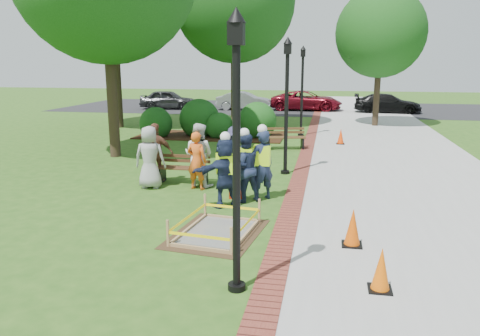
% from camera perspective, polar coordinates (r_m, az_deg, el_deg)
% --- Properties ---
extents(ground, '(100.00, 100.00, 0.00)m').
position_cam_1_polar(ground, '(10.58, -3.91, -6.60)').
color(ground, '#285116').
rests_on(ground, ground).
extents(sidewalk, '(6.00, 60.00, 0.02)m').
position_cam_1_polar(sidewalk, '(20.10, 17.60, 2.18)').
color(sidewalk, '#9E9E99').
rests_on(sidewalk, ground).
extents(brick_edging, '(0.50, 60.00, 0.03)m').
position_cam_1_polar(brick_edging, '(19.97, 8.30, 2.60)').
color(brick_edging, maroon).
rests_on(brick_edging, ground).
extents(mulch_bed, '(7.00, 3.00, 0.05)m').
position_cam_1_polar(mulch_bed, '(22.62, -3.58, 3.92)').
color(mulch_bed, '#381E0F').
rests_on(mulch_bed, ground).
extents(parking_lot, '(36.00, 12.00, 0.01)m').
position_cam_1_polar(parking_lot, '(36.90, 6.83, 7.28)').
color(parking_lot, black).
rests_on(parking_lot, ground).
extents(wet_concrete_pad, '(1.98, 2.50, 0.55)m').
position_cam_1_polar(wet_concrete_pad, '(9.80, -2.85, -6.74)').
color(wet_concrete_pad, '#47331E').
rests_on(wet_concrete_pad, ground).
extents(bench_near, '(1.53, 0.54, 0.82)m').
position_cam_1_polar(bench_near, '(13.90, -6.90, -0.80)').
color(bench_near, brown).
rests_on(bench_near, ground).
extents(bench_far, '(1.69, 0.88, 0.87)m').
position_cam_1_polar(bench_far, '(19.29, 5.55, 3.11)').
color(bench_far, '#55391D').
rests_on(bench_far, ground).
extents(cone_front, '(0.37, 0.37, 0.72)m').
position_cam_1_polar(cone_front, '(7.75, 16.82, -11.87)').
color(cone_front, black).
rests_on(cone_front, ground).
extents(cone_back, '(0.39, 0.39, 0.77)m').
position_cam_1_polar(cone_back, '(9.37, 13.57, -7.15)').
color(cone_back, black).
rests_on(cone_back, ground).
extents(cone_far, '(0.35, 0.35, 0.70)m').
position_cam_1_polar(cone_far, '(20.79, 12.17, 3.74)').
color(cone_far, black).
rests_on(cone_far, ground).
extents(toolbox, '(0.44, 0.28, 0.20)m').
position_cam_1_polar(toolbox, '(12.34, -0.38, -3.23)').
color(toolbox, '#AF260D').
rests_on(toolbox, ground).
extents(lamp_near, '(0.28, 0.28, 4.26)m').
position_cam_1_polar(lamp_near, '(6.85, -0.44, 4.15)').
color(lamp_near, black).
rests_on(lamp_near, ground).
extents(lamp_mid, '(0.28, 0.28, 4.26)m').
position_cam_1_polar(lamp_mid, '(14.74, 5.71, 8.74)').
color(lamp_mid, black).
rests_on(lamp_mid, ground).
extents(lamp_far, '(0.28, 0.28, 4.26)m').
position_cam_1_polar(lamp_far, '(22.71, 7.59, 10.11)').
color(lamp_far, black).
rests_on(lamp_far, ground).
extents(tree_back, '(6.41, 6.41, 9.82)m').
position_cam_1_polar(tree_back, '(26.15, -0.68, 19.61)').
color(tree_back, '#3D2D1E').
rests_on(tree_back, ground).
extents(tree_right, '(4.82, 4.82, 7.45)m').
position_cam_1_polar(tree_right, '(27.29, 16.78, 15.49)').
color(tree_right, '#3D2D1E').
rests_on(tree_right, ground).
extents(shrub_a, '(1.56, 1.56, 1.56)m').
position_cam_1_polar(shrub_a, '(22.69, -10.15, 3.71)').
color(shrub_a, '#154413').
rests_on(shrub_a, ground).
extents(shrub_b, '(1.94, 1.94, 1.94)m').
position_cam_1_polar(shrub_b, '(22.84, -4.91, 3.93)').
color(shrub_b, '#154413').
rests_on(shrub_b, ground).
extents(shrub_c, '(1.31, 1.31, 1.31)m').
position_cam_1_polar(shrub_c, '(22.12, -2.55, 3.67)').
color(shrub_c, '#154413').
rests_on(shrub_c, ground).
extents(shrub_d, '(1.82, 1.82, 1.82)m').
position_cam_1_polar(shrub_d, '(22.32, 2.10, 3.76)').
color(shrub_d, '#154413').
rests_on(shrub_d, ground).
extents(shrub_e, '(1.08, 1.08, 1.08)m').
position_cam_1_polar(shrub_e, '(23.73, -2.19, 4.30)').
color(shrub_e, '#154413').
rests_on(shrub_e, ground).
extents(casual_person_a, '(0.60, 0.42, 1.77)m').
position_cam_1_polar(casual_person_a, '(13.40, -10.94, 1.28)').
color(casual_person_a, '#9B9B9B').
rests_on(casual_person_a, ground).
extents(casual_person_b, '(0.59, 0.45, 1.64)m').
position_cam_1_polar(casual_person_b, '(13.08, -5.30, 0.87)').
color(casual_person_b, orange).
rests_on(casual_person_b, ground).
extents(casual_person_c, '(0.65, 0.50, 1.82)m').
position_cam_1_polar(casual_person_c, '(13.40, -5.07, 1.58)').
color(casual_person_c, silver).
rests_on(casual_person_c, ground).
extents(casual_person_d, '(0.58, 0.39, 1.77)m').
position_cam_1_polar(casual_person_d, '(13.95, -10.19, 1.76)').
color(casual_person_d, brown).
rests_on(casual_person_d, ground).
extents(casual_person_e, '(0.61, 0.48, 1.70)m').
position_cam_1_polar(casual_person_e, '(13.62, -0.61, 1.54)').
color(casual_person_e, '#2E2B4C').
rests_on(casual_person_e, ground).
extents(hivis_worker_a, '(0.65, 0.61, 1.87)m').
position_cam_1_polar(hivis_worker_a, '(11.44, -1.79, -0.23)').
color(hivis_worker_a, '#191D43').
rests_on(hivis_worker_a, ground).
extents(hivis_worker_b, '(0.69, 0.65, 1.97)m').
position_cam_1_polar(hivis_worker_b, '(12.06, 2.68, 0.64)').
color(hivis_worker_b, '#1B2047').
rests_on(hivis_worker_b, ground).
extents(hivis_worker_c, '(0.67, 0.60, 1.91)m').
position_cam_1_polar(hivis_worker_c, '(11.85, 0.53, 0.30)').
color(hivis_worker_c, '#17273C').
rests_on(hivis_worker_c, ground).
extents(parked_car_a, '(2.59, 5.00, 1.57)m').
position_cam_1_polar(parked_car_a, '(36.26, -8.68, 7.12)').
color(parked_car_a, '#29292B').
rests_on(parked_car_a, ground).
extents(parked_car_b, '(1.97, 4.49, 1.46)m').
position_cam_1_polar(parked_car_b, '(35.12, 0.51, 7.08)').
color(parked_car_b, gray).
rests_on(parked_car_b, ground).
extents(parked_car_c, '(2.21, 4.84, 1.56)m').
position_cam_1_polar(parked_car_c, '(35.23, 8.08, 6.98)').
color(parked_car_c, maroon).
rests_on(parked_car_c, ground).
extents(parked_car_d, '(2.18, 4.53, 1.44)m').
position_cam_1_polar(parked_car_d, '(34.77, 17.46, 6.44)').
color(parked_car_d, black).
rests_on(parked_car_d, ground).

